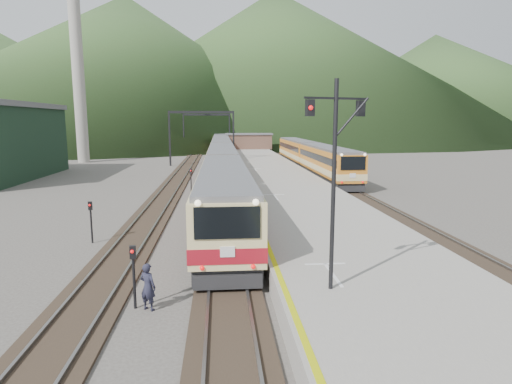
{
  "coord_description": "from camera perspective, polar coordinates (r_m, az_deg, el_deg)",
  "views": [
    {
      "loc": [
        -0.23,
        -8.49,
        6.5
      ],
      "look_at": [
        2.05,
        18.51,
        2.0
      ],
      "focal_mm": 30.0,
      "sensor_mm": 36.0,
      "label": 1
    }
  ],
  "objects": [
    {
      "name": "track_main",
      "position": [
        48.92,
        -4.52,
        1.84
      ],
      "size": [
        2.6,
        200.0,
        0.23
      ],
      "color": "black",
      "rests_on": "ground"
    },
    {
      "name": "track_far",
      "position": [
        49.15,
        -10.36,
        1.75
      ],
      "size": [
        2.6,
        200.0,
        0.23
      ],
      "color": "black",
      "rests_on": "ground"
    },
    {
      "name": "track_second",
      "position": [
        50.31,
        8.7,
        1.97
      ],
      "size": [
        2.6,
        200.0,
        0.23
      ],
      "color": "black",
      "rests_on": "ground"
    },
    {
      "name": "platform",
      "position": [
        47.24,
        2.3,
        2.12
      ],
      "size": [
        8.0,
        100.0,
        1.0
      ],
      "primitive_type": "cube",
      "color": "gray",
      "rests_on": "ground"
    },
    {
      "name": "gantry_near",
      "position": [
        63.55,
        -7.27,
        8.52
      ],
      "size": [
        9.55,
        0.25,
        8.0
      ],
      "color": "black",
      "rests_on": "ground"
    },
    {
      "name": "gantry_far",
      "position": [
        88.54,
        -6.6,
        8.77
      ],
      "size": [
        9.55,
        0.25,
        8.0
      ],
      "color": "black",
      "rests_on": "ground"
    },
    {
      "name": "smokestack",
      "position": [
        74.27,
        -22.69,
        15.29
      ],
      "size": [
        1.8,
        1.8,
        30.0
      ],
      "primitive_type": "cylinder",
      "color": "#9E998E",
      "rests_on": "ground"
    },
    {
      "name": "station_shed",
      "position": [
        86.78,
        -0.98,
        6.83
      ],
      "size": [
        9.4,
        4.4,
        3.1
      ],
      "color": "brown",
      "rests_on": "platform"
    },
    {
      "name": "hill_a",
      "position": [
        203.8,
        -16.69,
        15.66
      ],
      "size": [
        180.0,
        180.0,
        60.0
      ],
      "primitive_type": "cone",
      "color": "#324E21",
      "rests_on": "ground"
    },
    {
      "name": "hill_b",
      "position": [
        242.39,
        2.48,
        16.76
      ],
      "size": [
        220.0,
        220.0,
        75.0
      ],
      "primitive_type": "cone",
      "color": "#324E21",
      "rests_on": "ground"
    },
    {
      "name": "hill_c",
      "position": [
        245.42,
        22.49,
        13.05
      ],
      "size": [
        160.0,
        160.0,
        50.0
      ],
      "primitive_type": "cone",
      "color": "#324E21",
      "rests_on": "ground"
    },
    {
      "name": "main_train",
      "position": [
        56.13,
        -4.6,
        4.84
      ],
      "size": [
        2.97,
        81.36,
        3.62
      ],
      "color": "#DBC785",
      "rests_on": "track_main"
    },
    {
      "name": "second_train",
      "position": [
        56.72,
        7.14,
        4.68
      ],
      "size": [
        2.71,
        36.97,
        3.31
      ],
      "color": "orange",
      "rests_on": "track_second"
    },
    {
      "name": "signal_mast",
      "position": [
        13.8,
        10.39,
        3.67
      ],
      "size": [
        2.14,
        0.72,
        6.8
      ],
      "color": "black",
      "rests_on": "platform"
    },
    {
      "name": "short_signal_a",
      "position": [
        15.61,
        -16.02,
        -9.77
      ],
      "size": [
        0.25,
        0.2,
        2.27
      ],
      "color": "black",
      "rests_on": "ground"
    },
    {
      "name": "short_signal_b",
      "position": [
        39.05,
        -8.67,
        1.91
      ],
      "size": [
        0.27,
        0.24,
        2.27
      ],
      "color": "black",
      "rests_on": "ground"
    },
    {
      "name": "short_signal_c",
      "position": [
        24.54,
        -21.16,
        -3.06
      ],
      "size": [
        0.26,
        0.23,
        2.27
      ],
      "color": "black",
      "rests_on": "ground"
    },
    {
      "name": "worker",
      "position": [
        15.58,
        -14.22,
        -12.15
      ],
      "size": [
        0.73,
        0.65,
        1.69
      ],
      "primitive_type": "imported",
      "rotation": [
        0.0,
        0.0,
        2.63
      ],
      "color": "#212133",
      "rests_on": "ground"
    }
  ]
}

